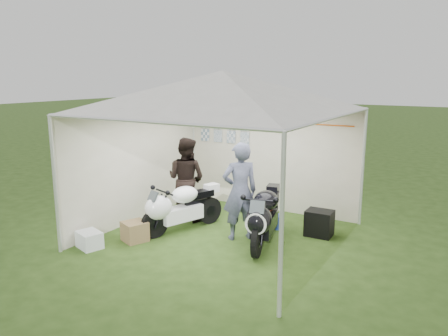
{
  "coord_description": "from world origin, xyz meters",
  "views": [
    {
      "loc": [
        3.9,
        -6.55,
        2.91
      ],
      "look_at": [
        -0.18,
        0.35,
        1.21
      ],
      "focal_mm": 35.0,
      "sensor_mm": 36.0,
      "label": 1
    }
  ],
  "objects": [
    {
      "name": "person_dark_jacket",
      "position": [
        -1.16,
        0.5,
        0.85
      ],
      "size": [
        0.86,
        0.69,
        1.7
      ],
      "primitive_type": "imported",
      "rotation": [
        0.0,
        0.0,
        3.2
      ],
      "color": "black",
      "rests_on": "ground"
    },
    {
      "name": "canopy_tent",
      "position": [
        -0.0,
        0.03,
        2.58
      ],
      "size": [
        5.66,
        5.66,
        3.0
      ],
      "color": "silver",
      "rests_on": "ground"
    },
    {
      "name": "ground",
      "position": [
        0.0,
        0.0,
        0.0
      ],
      "size": [
        80.0,
        80.0,
        0.0
      ],
      "primitive_type": "plane",
      "color": "#274113",
      "rests_on": "ground"
    },
    {
      "name": "person_blue_jacket",
      "position": [
        0.32,
        0.08,
        0.89
      ],
      "size": [
        0.76,
        0.76,
        1.78
      ],
      "primitive_type": "imported",
      "rotation": [
        0.0,
        0.0,
        -2.36
      ],
      "color": "#535772",
      "rests_on": "ground"
    },
    {
      "name": "crate_0",
      "position": [
        -1.71,
        -1.62,
        0.14
      ],
      "size": [
        0.51,
        0.45,
        0.29
      ],
      "primitive_type": "cube",
      "rotation": [
        0.0,
        0.0,
        -0.3
      ],
      "color": "white",
      "rests_on": "ground"
    },
    {
      "name": "paddock_stand",
      "position": [
        0.6,
        0.9,
        0.14
      ],
      "size": [
        0.41,
        0.31,
        0.27
      ],
      "primitive_type": "cube",
      "rotation": [
        0.0,
        0.0,
        0.25
      ],
      "color": "blue",
      "rests_on": "ground"
    },
    {
      "name": "crate_1",
      "position": [
        -1.25,
        -0.98,
        0.18
      ],
      "size": [
        0.51,
        0.51,
        0.35
      ],
      "primitive_type": "cube",
      "rotation": [
        0.0,
        0.0,
        -0.38
      ],
      "color": "olive",
      "rests_on": "ground"
    },
    {
      "name": "motorcycle_black",
      "position": [
        0.82,
        0.04,
        0.54
      ],
      "size": [
        0.76,
        1.92,
        0.96
      ],
      "rotation": [
        0.0,
        0.0,
        0.25
      ],
      "color": "black",
      "rests_on": "ground"
    },
    {
      "name": "motorcycle_white",
      "position": [
        -0.86,
        -0.18,
        0.49
      ],
      "size": [
        0.83,
        1.73,
        0.89
      ],
      "rotation": [
        0.0,
        0.0,
        -0.34
      ],
      "color": "black",
      "rests_on": "ground"
    },
    {
      "name": "equipment_box",
      "position": [
        1.51,
        0.96,
        0.24
      ],
      "size": [
        0.49,
        0.4,
        0.48
      ],
      "primitive_type": "cube",
      "rotation": [
        0.0,
        0.0,
        0.03
      ],
      "color": "black",
      "rests_on": "ground"
    }
  ]
}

